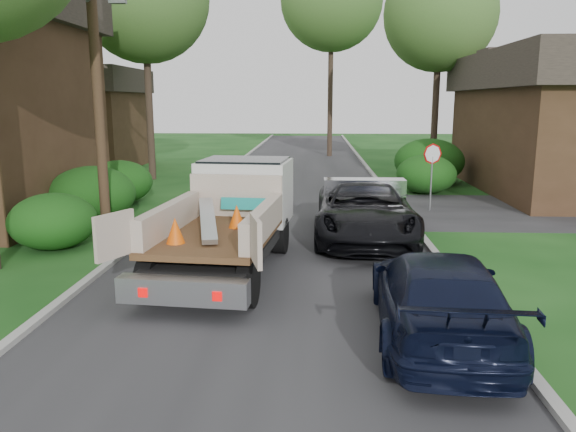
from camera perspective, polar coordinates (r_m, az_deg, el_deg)
The scene contains 16 objects.
ground at distance 12.32m, azimuth -1.72°, elevation -7.22°, with size 120.00×120.00×0.00m, color #123E11.
road at distance 22.01m, azimuth 0.29°, elevation 1.19°, with size 8.00×90.00×0.02m, color #28282B.
curb_left at distance 22.55m, azimuth -10.18°, elevation 1.40°, with size 0.20×90.00×0.12m, color #9E9E99.
curb_right at distance 22.21m, azimuth 10.92°, elevation 1.22°, with size 0.20×90.00×0.12m, color #9E9E99.
stop_sign at distance 21.18m, azimuth 14.43°, elevation 5.26°, with size 0.71×0.32×2.48m.
utility_pole at distance 17.85m, azimuth -18.95°, elevation 14.83°, with size 2.42×1.25×10.00m.
house_left_far at distance 36.61m, azimuth -20.76°, elevation 9.39°, with size 7.56×7.56×6.00m.
hedge_left_a at distance 16.58m, azimuth -22.76°, elevation -0.48°, with size 2.34×2.34×1.53m, color #17420F.
hedge_left_b at distance 19.82m, azimuth -19.30°, elevation 2.11°, with size 2.86×2.86×1.87m, color #17420F.
hedge_left_c at distance 23.18m, azimuth -16.78°, elevation 3.34°, with size 2.60×2.60×1.70m, color #17420F.
hedge_right_a at distance 25.30m, azimuth 13.86°, elevation 4.15°, with size 2.60×2.60×1.70m, color #17420F.
hedge_right_b at distance 28.33m, azimuth 14.14°, elevation 5.41°, with size 3.38×3.38×2.21m, color #17420F.
tree_right_far at distance 32.62m, azimuth 15.20°, elevation 19.12°, with size 6.00×6.00×11.50m.
flatbed_truck at distance 14.04m, azimuth -5.43°, elevation 0.74°, with size 3.32×6.75×2.47m.
black_pickup at distance 16.50m, azimuth 7.82°, elevation 0.54°, with size 2.80×6.06×1.69m, color black.
navy_suv at distance 9.91m, azimuth 15.00°, elevation -7.82°, with size 2.08×5.13×1.49m, color black.
Camera 1 is at (0.92, -11.63, 3.96)m, focal length 35.00 mm.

